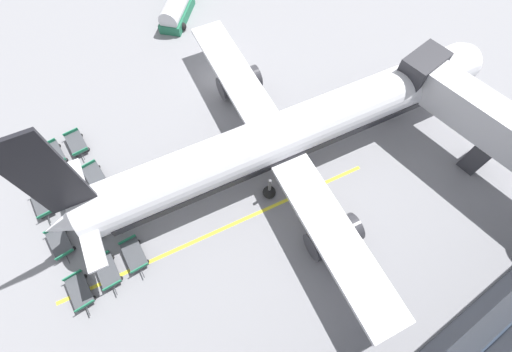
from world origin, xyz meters
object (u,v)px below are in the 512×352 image
Objects in this scene: baggage_dolly_row_mid_a_col_a at (54,154)px; baggage_dolly_row_mid_a_col_d at (108,271)px; airplane at (287,135)px; fuel_tanker_primary at (180,1)px; baggage_dolly_row_mid_b_col_b at (95,176)px; baggage_dolly_row_mid_b_col_a at (77,144)px; baggage_dolly_row_near_col_a at (27,166)px; baggage_dolly_row_near_col_c at (60,242)px; baggage_dolly_row_mid_a_col_b at (68,191)px; baggage_dolly_row_mid_b_col_c at (113,214)px; baggage_dolly_row_near_col_d at (80,291)px; baggage_dolly_row_mid_a_col_c at (89,228)px; baggage_dolly_row_mid_b_col_d at (134,255)px; baggage_dolly_row_near_col_b at (43,203)px.

baggage_dolly_row_mid_a_col_d is (12.69, -0.04, 0.00)m from baggage_dolly_row_mid_a_col_a.
airplane reaches higher than fuel_tanker_primary.
baggage_dolly_row_mid_b_col_a is at bearing -178.14° from baggage_dolly_row_mid_b_col_b.
baggage_dolly_row_near_col_a and baggage_dolly_row_near_col_c have the same top height.
baggage_dolly_row_near_col_a is 2.47m from baggage_dolly_row_mid_a_col_a.
baggage_dolly_row_near_col_a is at bearing -120.81° from airplane.
baggage_dolly_row_mid_a_col_b is (4.34, -0.26, 0.00)m from baggage_dolly_row_mid_a_col_a.
fuel_tanker_primary is 26.79m from baggage_dolly_row_mid_b_col_c.
baggage_dolly_row_near_col_a is 6.45m from baggage_dolly_row_mid_b_col_b.
baggage_dolly_row_near_col_d is at bearing -0.07° from baggage_dolly_row_near_col_c.
baggage_dolly_row_near_col_a is at bearing -93.33° from baggage_dolly_row_mid_a_col_a.
fuel_tanker_primary reaches higher than baggage_dolly_row_mid_a_col_c.
baggage_dolly_row_mid_a_col_d is 1.01× the size of baggage_dolly_row_mid_b_col_a.
baggage_dolly_row_near_col_c is at bearing -15.41° from baggage_dolly_row_mid_a_col_a.
baggage_dolly_row_near_col_a is 1.00× the size of baggage_dolly_row_mid_a_col_c.
baggage_dolly_row_mid_a_col_b is at bearing -112.65° from airplane.
baggage_dolly_row_mid_b_col_b is (4.27, 0.14, 0.00)m from baggage_dolly_row_mid_b_col_a.
airplane reaches higher than baggage_dolly_row_mid_a_col_d.
airplane reaches higher than baggage_dolly_row_mid_a_col_b.
airplane is 11.54× the size of baggage_dolly_row_mid_b_col_d.
baggage_dolly_row_near_col_c and baggage_dolly_row_mid_b_col_a have the same top height.
baggage_dolly_row_near_col_c is 4.58m from baggage_dolly_row_mid_a_col_b.
baggage_dolly_row_mid_b_col_c is at bearing 30.24° from baggage_dolly_row_mid_a_col_b.
baggage_dolly_row_near_col_c is 1.00× the size of baggage_dolly_row_mid_b_col_b.
fuel_tanker_primary is 2.54× the size of baggage_dolly_row_mid_b_col_a.
fuel_tanker_primary is 21.06m from baggage_dolly_row_mid_b_col_a.
baggage_dolly_row_near_col_a is 1.01× the size of baggage_dolly_row_mid_b_col_a.
baggage_dolly_row_mid_b_col_b is (16.27, -17.14, -0.80)m from fuel_tanker_primary.
baggage_dolly_row_mid_a_col_b is (0.08, 2.12, 0.00)m from baggage_dolly_row_near_col_b.
baggage_dolly_row_mid_b_col_b is 4.21m from baggage_dolly_row_mid_b_col_c.
baggage_dolly_row_near_col_c is (-3.29, -19.76, -3.08)m from airplane.
baggage_dolly_row_mid_b_col_a is at bearing 88.28° from baggage_dolly_row_near_col_a.
baggage_dolly_row_mid_a_col_b is 1.00× the size of baggage_dolly_row_mid_b_col_a.
baggage_dolly_row_mid_a_col_b is (4.48, 2.20, 0.00)m from baggage_dolly_row_near_col_a.
baggage_dolly_row_mid_a_col_b is 8.35m from baggage_dolly_row_mid_a_col_d.
baggage_dolly_row_mid_a_col_c is at bearing -152.04° from baggage_dolly_row_mid_b_col_d.
baggage_dolly_row_near_col_b is at bearing -46.42° from baggage_dolly_row_mid_b_col_a.
baggage_dolly_row_near_col_d is 1.00× the size of baggage_dolly_row_mid_b_col_c.
baggage_dolly_row_mid_b_col_c is at bearing -102.01° from airplane.
baggage_dolly_row_mid_a_col_d is 4.75m from baggage_dolly_row_mid_b_col_c.
baggage_dolly_row_near_col_c and baggage_dolly_row_mid_a_col_c have the same top height.
fuel_tanker_primary is 29.83m from baggage_dolly_row_near_col_c.
baggage_dolly_row_near_col_a is at bearing -91.72° from baggage_dolly_row_mid_b_col_a.
baggage_dolly_row_mid_b_col_d is at bearing 0.69° from baggage_dolly_row_mid_b_col_c.
baggage_dolly_row_mid_a_col_a is 1.00× the size of baggage_dolly_row_mid_b_col_d.
baggage_dolly_row_mid_a_col_b is 2.51m from baggage_dolly_row_mid_b_col_b.
baggage_dolly_row_near_col_d is 13.68m from baggage_dolly_row_mid_b_col_a.
baggage_dolly_row_mid_b_col_b is at bearing 46.92° from baggage_dolly_row_near_col_a.
fuel_tanker_primary reaches higher than baggage_dolly_row_mid_b_col_c.
baggage_dolly_row_near_col_d is at bearing -18.93° from baggage_dolly_row_mid_b_col_a.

